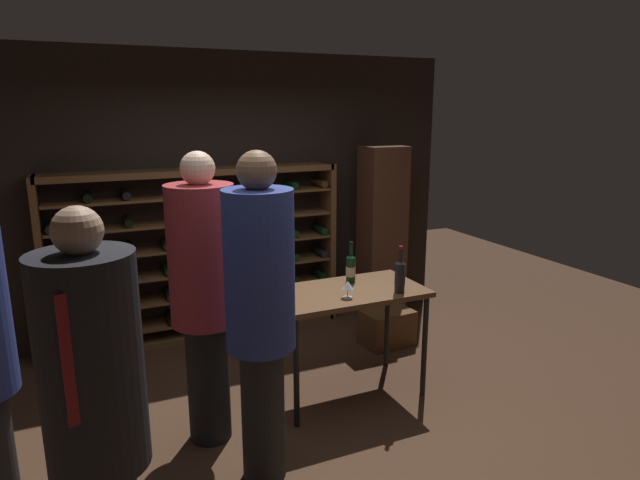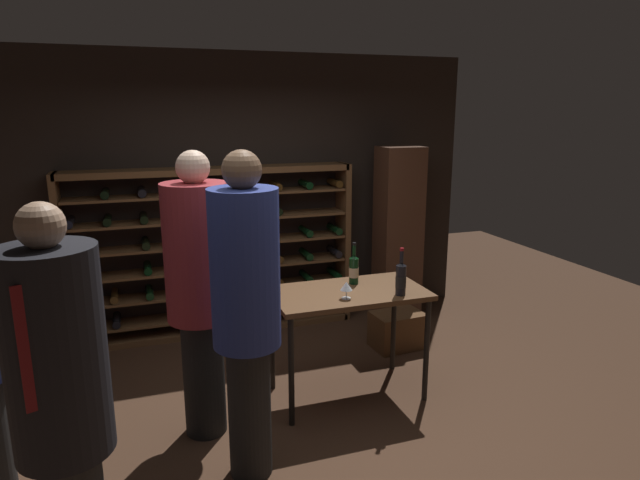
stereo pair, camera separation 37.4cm
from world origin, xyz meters
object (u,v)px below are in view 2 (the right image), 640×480
Objects in this scene: wine_rack at (215,254)px; wine_bottle_black_capsule at (401,278)px; person_bystander_red_print at (62,401)px; display_cabinet at (398,236)px; tasting_table at (348,302)px; wine_glass_stemmed_center at (346,287)px; person_bystander_dark_jacket at (199,284)px; wine_bottle_green_slim at (354,269)px; person_host_in_suit at (246,303)px; wine_crate at (397,330)px.

wine_rack is 7.77× the size of wine_bottle_black_capsule.
display_cabinet is at bearing 22.97° from person_bystander_red_print.
tasting_table is 0.63× the size of person_bystander_red_print.
wine_glass_stemmed_center is at bearing 172.25° from wine_bottle_black_capsule.
wine_bottle_green_slim is at bearing 154.82° from person_bystander_dark_jacket.
wine_glass_stemmed_center is (-0.19, -0.32, -0.03)m from wine_bottle_green_slim.
person_host_in_suit is 5.55× the size of wine_bottle_black_capsule.
display_cabinet is (1.12, 1.36, 0.15)m from tasting_table.
person_bystander_red_print is 1.02× the size of display_cabinet.
person_bystander_dark_jacket is 1.07× the size of display_cabinet.
wine_crate is 1.20m from wine_bottle_green_slim.
display_cabinet reaches higher than tasting_table.
person_bystander_dark_jacket is at bearing -172.42° from tasting_table.
person_host_in_suit is 4.26× the size of wine_crate.
person_bystander_red_print is at bearing -109.42° from wine_rack.
wine_glass_stemmed_center is at bearing 15.28° from person_bystander_red_print.
wine_bottle_green_slim is at bearing 18.61° from person_bystander_red_print.
person_host_in_suit is at bearing -158.99° from wine_bottle_black_capsule.
person_bystander_red_print is 4.11m from display_cabinet.
wine_bottle_black_capsule is at bearing -158.48° from person_host_in_suit.
person_bystander_dark_jacket is (-0.36, -1.81, 0.28)m from wine_rack.
person_bystander_dark_jacket reaches higher than wine_rack.
wine_bottle_black_capsule reaches higher than wine_bottle_green_slim.
display_cabinet is 14.48× the size of wine_glass_stemmed_center.
tasting_table is 9.22× the size of wine_glass_stemmed_center.
wine_rack reaches higher than tasting_table.
person_host_in_suit is 1.19m from person_bystander_red_print.
person_host_in_suit reaches higher than tasting_table.
wine_rack is at bearing 148.59° from wine_crate.
person_bystander_dark_jacket is 1.30m from wine_bottle_green_slim.
wine_bottle_black_capsule reaches higher than wine_crate.
tasting_table is at bearing -129.41° from display_cabinet.
wine_glass_stemmed_center is (1.07, -0.01, -0.13)m from person_bystander_dark_jacket.
person_host_in_suit is 5.99× the size of wine_bottle_green_slim.
wine_glass_stemmed_center is (-0.42, 0.06, -0.04)m from wine_bottle_black_capsule.
wine_rack is 5.95× the size of wine_crate.
display_cabinet reaches higher than wine_bottle_black_capsule.
wine_rack reaches higher than wine_bottle_green_slim.
tasting_table is at bearing 63.37° from wine_glass_stemmed_center.
display_cabinet is (2.06, 2.07, -0.20)m from person_host_in_suit.
wine_bottle_black_capsule is at bearing -58.43° from wine_bottle_green_slim.
wine_bottle_green_slim is (1.99, 1.59, -0.06)m from person_bystander_red_print.
person_host_in_suit is 15.71× the size of wine_glass_stemmed_center.
person_bystander_dark_jacket is at bearing -156.74° from wine_crate.
wine_glass_stemmed_center is (1.80, 1.28, -0.09)m from person_bystander_red_print.
person_host_in_suit is at bearing -134.83° from display_cabinet.
wine_bottle_green_slim reaches higher than wine_crate.
person_host_in_suit is at bearing 71.64° from person_bystander_dark_jacket.
wine_bottle_black_capsule is at bearing -32.95° from tasting_table.
person_bystander_red_print is at bearing 21.57° from person_bystander_dark_jacket.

